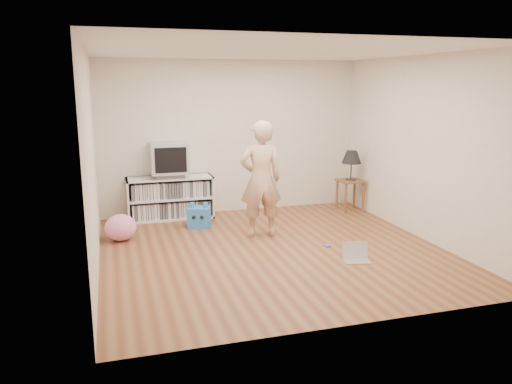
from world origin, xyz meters
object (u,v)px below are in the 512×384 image
object	(u,v)px
dvd_deck	(170,175)
side_table	(350,187)
person	(261,179)
plush_blue	(199,217)
media_unit	(170,198)
crt_tv	(169,158)
table_lamp	(352,158)
plush_pink	(121,227)
laptop	(356,255)

from	to	relation	value
dvd_deck	side_table	xyz separation A→B (m)	(3.10, -0.37, -0.32)
person	plush_blue	size ratio (longest dim) A/B	4.20
media_unit	crt_tv	size ratio (longest dim) A/B	2.33
dvd_deck	table_lamp	distance (m)	3.13
side_table	plush_pink	distance (m)	4.00
table_lamp	laptop	xyz separation A→B (m)	(-1.09, -2.33, -0.88)
plush_pink	dvd_deck	bearing A→B (deg)	50.03
crt_tv	plush_pink	bearing A→B (deg)	-130.06
laptop	plush_blue	bearing A→B (deg)	142.45
crt_tv	laptop	world-z (taller)	crt_tv
laptop	plush_blue	distance (m)	2.64
dvd_deck	plush_blue	bearing A→B (deg)	-60.87
crt_tv	plush_blue	bearing A→B (deg)	-60.75
plush_blue	plush_pink	size ratio (longest dim) A/B	0.90
table_lamp	laptop	size ratio (longest dim) A/B	1.36
crt_tv	table_lamp	bearing A→B (deg)	-6.74
crt_tv	laptop	xyz separation A→B (m)	(2.01, -2.70, -0.96)
plush_pink	person	bearing A→B (deg)	-10.47
table_lamp	side_table	bearing A→B (deg)	0.00
table_lamp	laptop	world-z (taller)	table_lamp
side_table	table_lamp	distance (m)	0.53
side_table	plush_pink	xyz separation A→B (m)	(-3.94, -0.63, -0.23)
media_unit	plush_blue	xyz separation A→B (m)	(0.36, -0.66, -0.18)
side_table	person	bearing A→B (deg)	-153.09
laptop	plush_pink	world-z (taller)	plush_pink
crt_tv	media_unit	bearing A→B (deg)	90.00
crt_tv	side_table	distance (m)	3.18
media_unit	laptop	world-z (taller)	media_unit
person	laptop	bearing A→B (deg)	126.11
crt_tv	side_table	size ratio (longest dim) A/B	1.09
media_unit	plush_pink	size ratio (longest dim) A/B	3.13
table_lamp	crt_tv	bearing A→B (deg)	173.26
side_table	table_lamp	size ratio (longest dim) A/B	1.07
table_lamp	plush_blue	xyz separation A→B (m)	(-2.74, -0.28, -0.78)
media_unit	person	world-z (taller)	person
side_table	laptop	world-z (taller)	side_table
side_table	media_unit	bearing A→B (deg)	172.92
side_table	plush_blue	distance (m)	2.77
dvd_deck	person	distance (m)	1.79
table_lamp	person	world-z (taller)	person
dvd_deck	laptop	size ratio (longest dim) A/B	1.19
table_lamp	plush_blue	distance (m)	2.86
laptop	plush_pink	size ratio (longest dim) A/B	0.85
dvd_deck	laptop	distance (m)	3.43
crt_tv	plush_blue	world-z (taller)	crt_tv
dvd_deck	person	size ratio (longest dim) A/B	0.27
laptop	plush_pink	xyz separation A→B (m)	(-2.85, 1.70, 0.13)
crt_tv	plush_blue	size ratio (longest dim) A/B	1.49
person	table_lamp	bearing A→B (deg)	-149.81
media_unit	crt_tv	world-z (taller)	crt_tv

